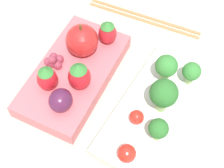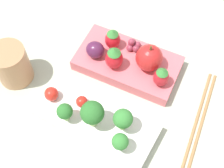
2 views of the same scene
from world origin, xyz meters
name	(u,v)px [view 2 (image 2 of 2)]	position (x,y,z in m)	size (l,w,h in m)	color
ground_plane	(111,95)	(0.00, 0.00, 0.00)	(4.00, 4.00, 0.00)	#ADB7A3
bento_box_savoury	(95,120)	(0.00, 0.07, 0.01)	(0.23, 0.12, 0.02)	white
bento_box_fruit	(128,63)	(-0.01, -0.07, 0.01)	(0.21, 0.11, 0.03)	#DB6670
broccoli_floret_0	(120,142)	(-0.06, 0.10, 0.05)	(0.03, 0.03, 0.04)	#93B770
broccoli_floret_1	(94,114)	(0.00, 0.08, 0.06)	(0.04, 0.04, 0.06)	#93B770
broccoli_floret_2	(65,112)	(0.05, 0.09, 0.05)	(0.03, 0.03, 0.04)	#93B770
broccoli_floret_3	(123,119)	(-0.05, 0.06, 0.06)	(0.03, 0.03, 0.05)	#93B770
cherry_tomato_0	(51,94)	(0.09, 0.06, 0.04)	(0.03, 0.03, 0.03)	red
cherry_tomato_1	(82,102)	(0.03, 0.05, 0.04)	(0.02, 0.02, 0.02)	red
apple	(149,58)	(-0.05, -0.08, 0.05)	(0.05, 0.05, 0.06)	red
strawberry_0	(113,39)	(0.04, -0.09, 0.05)	(0.03, 0.03, 0.05)	red
strawberry_1	(161,77)	(-0.08, -0.05, 0.05)	(0.03, 0.03, 0.05)	red
strawberry_2	(114,58)	(0.01, -0.05, 0.05)	(0.03, 0.03, 0.05)	red
plum	(95,50)	(0.06, -0.06, 0.04)	(0.04, 0.03, 0.03)	#511E42
grape_cluster	(133,45)	(0.00, -0.10, 0.03)	(0.03, 0.03, 0.02)	#93384C
drinking_cup	(12,65)	(0.19, 0.04, 0.04)	(0.07, 0.07, 0.08)	tan
chopsticks_pair	(200,119)	(-0.17, -0.02, 0.00)	(0.02, 0.21, 0.01)	#A37547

